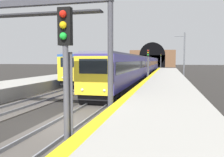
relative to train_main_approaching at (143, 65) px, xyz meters
The scene contains 12 objects.
ground_plane 35.17m from the train_main_approaching, behind, with size 320.00×320.00×0.00m, color #282623.
platform_right 35.43m from the train_main_approaching, behind, with size 112.00×4.73×1.07m, color #9E9B93.
platform_right_edge_strip 35.20m from the train_main_approaching, behind, with size 112.00×0.50×0.01m, color yellow.
track_main_line 35.16m from the train_main_approaching, behind, with size 160.00×2.82×0.21m.
train_main_approaching is the anchor object (origin of this frame).
train_adjacent_platform 6.56m from the train_main_approaching, 128.94° to the left, with size 38.04×3.32×4.04m.
railway_signal_near 39.61m from the train_main_approaching, behind, with size 0.39×0.38×4.68m.
railway_signal_mid 12.25m from the train_main_approaching, behind, with size 0.39×0.38×4.77m.
railway_signal_far 44.50m from the train_main_approaching, ahead, with size 0.39×0.38×5.68m.
overhead_signal_gantry 34.51m from the train_main_approaching, behind, with size 0.70×9.28×6.46m.
tunnel_portal 64.52m from the train_main_approaching, ahead, with size 3.04×20.87×11.69m.
catenary_mast_far 9.15m from the train_main_approaching, 126.06° to the right, with size 0.22×1.75×7.73m.
Camera 1 is at (-10.62, -4.78, 3.22)m, focal length 37.55 mm.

